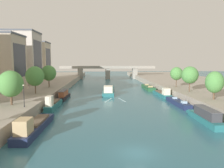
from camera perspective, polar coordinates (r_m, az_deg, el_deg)
name	(u,v)px	position (r m, az deg, el deg)	size (l,w,h in m)	color
ground_plane	(137,153)	(25.80, 6.72, -18.14)	(400.00, 400.00, 0.00)	#2D6070
quay_left	(18,87)	(84.38, -24.09, -0.79)	(36.00, 170.00, 2.34)	gray
quay_right	(201,86)	(87.66, 23.10, -0.50)	(36.00, 170.00, 2.34)	gray
barge_midriver	(109,90)	(71.03, -0.95, -1.68)	(4.59, 20.88, 3.02)	#23666B
wake_behind_barge	(115,100)	(58.12, 0.91, -4.33)	(5.59, 6.04, 0.03)	#A0CCD6
moored_boat_left_lone	(34,126)	(34.28, -20.42, -10.66)	(2.79, 13.81, 3.08)	#1E284C
moored_boat_left_midway	(53,104)	(49.07, -15.65, -5.33)	(2.01, 10.71, 3.40)	#23666B
moored_boat_left_near	(64,95)	(60.98, -12.90, -2.99)	(2.03, 11.02, 2.55)	black
moored_boat_right_gap_after	(205,116)	(40.42, 24.00, -7.99)	(2.43, 11.58, 2.60)	#23666B
moored_boat_right_midway	(178,103)	(53.89, 17.48, -4.81)	(2.21, 12.70, 2.25)	#1E284C
moored_boat_right_far	(162,93)	(65.93, 13.49, -2.51)	(2.81, 11.96, 2.89)	#23666B
moored_boat_right_lone	(148,87)	(82.01, 9.75, -0.90)	(3.22, 14.62, 2.30)	#235633
tree_left_second	(11,84)	(44.16, -25.78, 0.05)	(4.62, 4.62, 6.54)	brown
tree_left_by_lamp	(35,76)	(57.38, -20.18, 2.01)	(4.60, 4.60, 7.01)	brown
tree_left_distant	(49,73)	(69.73, -16.79, 2.86)	(4.70, 4.70, 7.01)	brown
tree_right_nearest	(214,82)	(50.48, 26.03, 0.44)	(3.82, 3.82, 6.14)	brown
tree_right_end_of_row	(190,75)	(60.94, 20.35, 2.30)	(4.49, 4.49, 6.90)	brown
tree_right_midway	(176,74)	(70.29, 17.08, 2.72)	(3.94, 3.94, 6.45)	brown
lamppost_left_bank	(24,95)	(41.24, -22.78, -2.68)	(0.28, 0.28, 4.11)	black
building_left_tall	(20,58)	(83.38, -23.78, 6.49)	(13.51, 12.10, 18.93)	#BCB2A8
building_left_corner	(35,61)	(100.44, -20.11, 5.91)	(12.02, 10.57, 16.88)	beige
bridge_far	(108,71)	(127.15, -1.17, 3.60)	(56.91, 4.40, 7.80)	gray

